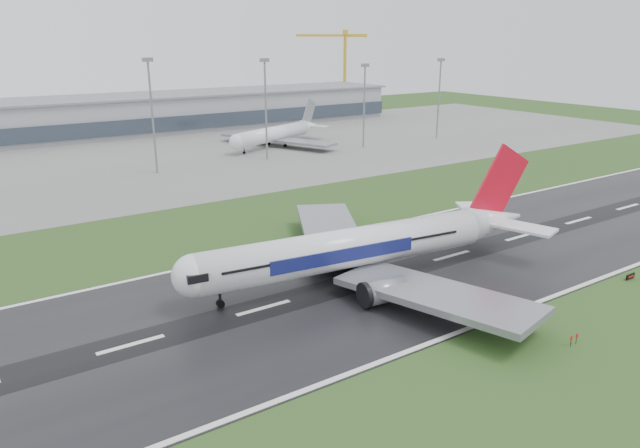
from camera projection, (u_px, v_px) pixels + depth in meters
ground at (451, 256)px, 109.23m from camera, size 520.00×520.00×0.00m
runway at (451, 256)px, 109.22m from camera, size 400.00×45.00×0.10m
apron at (195, 153)px, 208.25m from camera, size 400.00×130.00×0.08m
terminal at (141, 114)px, 253.52m from camera, size 240.00×36.00×15.00m
main_airliner at (372, 221)px, 96.70m from camera, size 74.00×71.22×19.76m
parked_airliner at (276, 126)px, 218.37m from camera, size 67.79×65.87×15.46m
tower_crane at (345, 71)px, 324.85m from camera, size 44.17×5.61×43.60m
runway_sign at (630, 277)px, 98.48m from camera, size 2.27×0.94×1.04m
floodmast_2 at (153, 119)px, 171.67m from camera, size 0.64×0.64×32.62m
floodmast_3 at (266, 112)px, 191.89m from camera, size 0.64×0.64×31.78m
floodmast_4 at (364, 108)px, 213.98m from camera, size 0.64×0.64×29.24m
floodmast_5 at (439, 101)px, 233.84m from camera, size 0.64×0.64×30.48m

